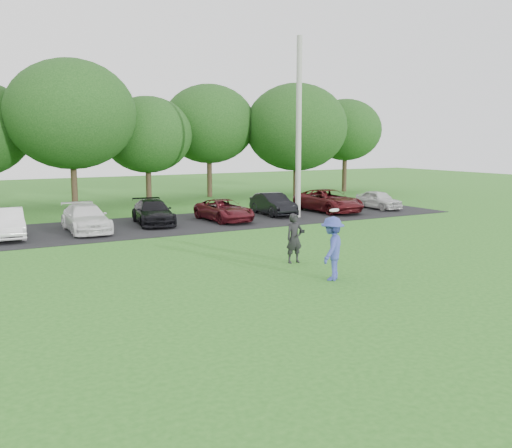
% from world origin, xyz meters
% --- Properties ---
extents(ground, '(100.00, 100.00, 0.00)m').
position_xyz_m(ground, '(0.00, 0.00, 0.00)').
color(ground, '#2B6B1E').
rests_on(ground, ground).
extents(parking_lot, '(32.00, 6.50, 0.03)m').
position_xyz_m(parking_lot, '(0.00, 13.00, 0.01)').
color(parking_lot, black).
rests_on(parking_lot, ground).
extents(utility_pole, '(0.28, 0.28, 9.22)m').
position_xyz_m(utility_pole, '(7.35, 12.06, 4.61)').
color(utility_pole, '#A9A8A3').
rests_on(utility_pole, ground).
extents(frisbee_player, '(1.37, 1.29, 2.12)m').
position_xyz_m(frisbee_player, '(0.78, 0.39, 0.93)').
color(frisbee_player, '#3A45A3').
rests_on(frisbee_player, ground).
extents(camera_bystander, '(0.61, 0.44, 1.65)m').
position_xyz_m(camera_bystander, '(1.10, 2.87, 0.83)').
color(camera_bystander, black).
rests_on(camera_bystander, ground).
extents(parked_cars, '(28.19, 4.84, 1.25)m').
position_xyz_m(parked_cars, '(0.59, 12.94, 0.61)').
color(parked_cars, '#5B5D62').
rests_on(parked_cars, parking_lot).
extents(tree_row, '(42.39, 9.85, 8.64)m').
position_xyz_m(tree_row, '(1.51, 22.76, 4.91)').
color(tree_row, '#38281C').
rests_on(tree_row, ground).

